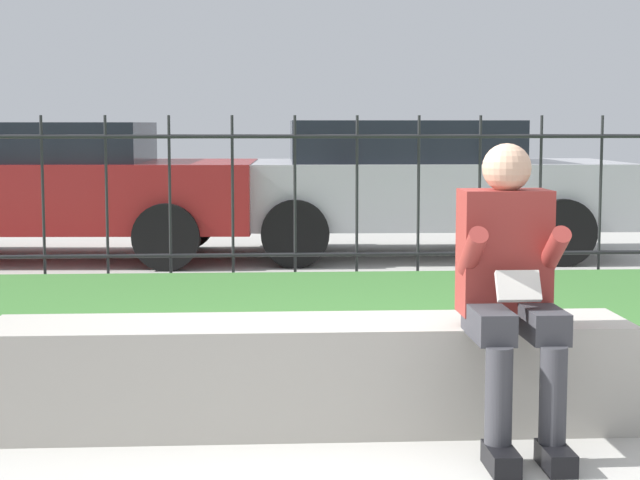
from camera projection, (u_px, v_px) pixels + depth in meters
name	position (u px, v px, depth m)	size (l,w,h in m)	color
ground_plane	(384.00, 425.00, 4.86)	(60.00, 60.00, 0.00)	#B2AFA8
stone_bench	(312.00, 380.00, 4.82)	(2.85, 0.52, 0.48)	#ADA89E
person_seated_reader	(510.00, 280.00, 4.52)	(0.42, 0.73, 1.28)	black
grass_berm	(344.00, 317.00, 7.03)	(9.15, 2.99, 0.19)	#3D7533
iron_fence	(326.00, 199.00, 8.79)	(7.15, 0.03, 1.43)	#232326
car_parked_center	(414.00, 183.00, 11.06)	(4.17, 2.07, 1.40)	#B7B7BC
car_parked_left	(48.00, 185.00, 10.76)	(4.16, 2.11, 1.38)	maroon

